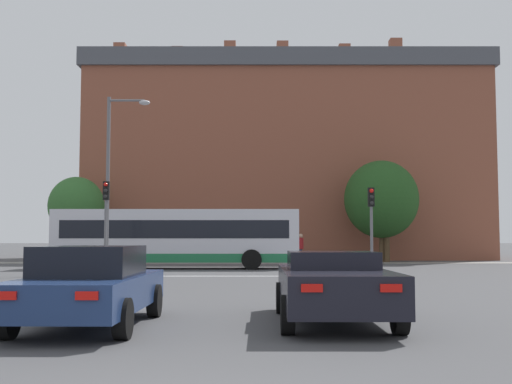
% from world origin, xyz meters
% --- Properties ---
extents(stop_line_strip, '(8.93, 0.30, 0.01)m').
position_xyz_m(stop_line_strip, '(0.00, 21.15, 0.00)').
color(stop_line_strip, silver).
rests_on(stop_line_strip, ground_plane).
extents(far_pavement, '(69.92, 2.50, 0.01)m').
position_xyz_m(far_pavement, '(0.00, 35.39, 0.01)').
color(far_pavement, gray).
rests_on(far_pavement, ground_plane).
extents(brick_civic_building, '(29.93, 11.86, 16.94)m').
position_xyz_m(brick_civic_building, '(3.11, 45.12, 7.60)').
color(brick_civic_building, brown).
rests_on(brick_civic_building, ground_plane).
extents(car_saloon_left, '(2.03, 4.65, 1.41)m').
position_xyz_m(car_saloon_left, '(-2.07, 6.09, 0.73)').
color(car_saloon_left, navy).
rests_on(car_saloon_left, ground_plane).
extents(car_roadster_right, '(2.04, 4.80, 1.30)m').
position_xyz_m(car_roadster_right, '(2.25, 6.66, 0.69)').
color(car_roadster_right, black).
rests_on(car_roadster_right, ground_plane).
extents(bus_crossing_lead, '(12.36, 2.68, 2.99)m').
position_xyz_m(bus_crossing_lead, '(-3.21, 27.67, 1.61)').
color(bus_crossing_lead, silver).
rests_on(bus_crossing_lead, ground_plane).
extents(traffic_light_near_right, '(0.26, 0.31, 3.67)m').
position_xyz_m(traffic_light_near_right, '(5.67, 21.61, 2.49)').
color(traffic_light_near_right, slate).
rests_on(traffic_light_near_right, ground_plane).
extents(traffic_light_near_left, '(0.26, 0.31, 3.99)m').
position_xyz_m(traffic_light_near_left, '(-5.62, 22.24, 2.69)').
color(traffic_light_near_left, slate).
rests_on(traffic_light_near_left, ground_plane).
extents(street_lamp_junction, '(1.93, 0.36, 7.87)m').
position_xyz_m(street_lamp_junction, '(-5.47, 23.14, 4.73)').
color(street_lamp_junction, slate).
rests_on(street_lamp_junction, ground_plane).
extents(pedestrian_waiting, '(0.36, 0.45, 1.83)m').
position_xyz_m(pedestrian_waiting, '(3.63, 34.97, 1.09)').
color(pedestrian_waiting, '#333851').
rests_on(pedestrian_waiting, ground_plane).
extents(pedestrian_walking_east, '(0.44, 0.30, 1.66)m').
position_xyz_m(pedestrian_walking_east, '(-3.50, 35.69, 0.97)').
color(pedestrian_walking_east, black).
rests_on(pedestrian_walking_east, ground_plane).
extents(tree_by_building, '(4.84, 4.84, 6.64)m').
position_xyz_m(tree_by_building, '(9.04, 36.63, 4.09)').
color(tree_by_building, '#4C3823').
rests_on(tree_by_building, ground_plane).
extents(tree_kerbside, '(4.07, 4.07, 6.30)m').
position_xyz_m(tree_kerbside, '(9.32, 36.46, 4.15)').
color(tree_kerbside, '#4C3823').
rests_on(tree_kerbside, ground_plane).
extents(tree_distant, '(3.62, 3.62, 5.57)m').
position_xyz_m(tree_distant, '(-10.93, 36.63, 3.65)').
color(tree_distant, '#4C3823').
rests_on(tree_distant, ground_plane).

